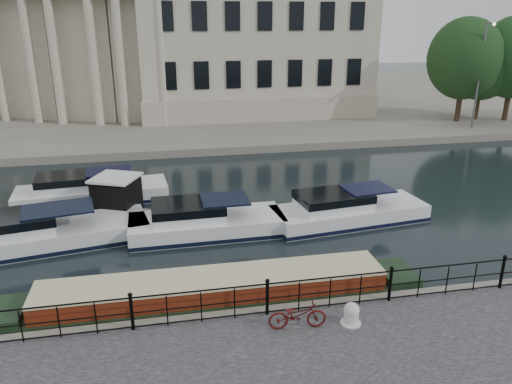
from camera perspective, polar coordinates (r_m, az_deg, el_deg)
ground_plane at (r=17.89m, az=-0.32°, el=-11.35°), size 160.00×160.00×0.00m
far_bank at (r=54.86m, az=-8.23°, el=10.12°), size 120.00×42.00×0.55m
railing at (r=15.38m, az=1.30°, el=-11.75°), size 24.14×0.14×1.22m
civic_building at (r=49.84m, az=-9.50°, el=16.93°), size 53.55×31.84×16.85m
bicycle at (r=14.93m, az=4.76°, el=-13.81°), size 1.74×0.73×0.89m
mooring_bollard at (r=15.40m, az=10.84°, el=-13.54°), size 0.62×0.62×0.69m
narrowboat at (r=16.87m, az=-4.78°, el=-12.05°), size 14.14×1.95×1.52m
harbour_hut at (r=24.40m, az=-15.57°, el=-0.87°), size 3.33×3.11×2.16m
cabin_cruisers at (r=23.32m, az=-11.43°, el=-3.04°), size 22.65×8.85×1.99m
trees at (r=47.03m, az=25.24°, el=13.26°), size 10.40×6.66×8.67m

